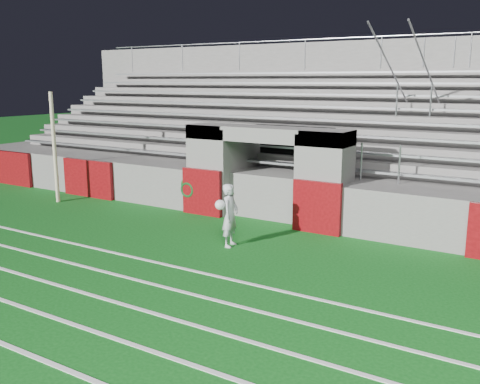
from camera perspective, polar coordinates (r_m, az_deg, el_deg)
The scene contains 5 objects.
ground at distance 12.37m, azimuth -5.22°, elevation -6.35°, with size 90.00×90.00×0.00m, color #0D5315.
field_post at distance 17.98m, azimuth -19.19°, elevation 4.47°, with size 0.12×0.12×3.50m, color beige.
stadium_structure at distance 18.88m, azimuth 9.41°, elevation 4.50°, with size 26.00×8.48×5.42m.
goalkeeper_with_ball at distance 12.52m, azimuth -1.09°, elevation -2.45°, with size 0.53×0.60×1.50m.
hose_coil at distance 15.78m, azimuth -5.57°, elevation 0.49°, with size 0.52×0.14×0.62m.
Camera 1 is at (7.11, -9.36, 3.85)m, focal length 40.00 mm.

